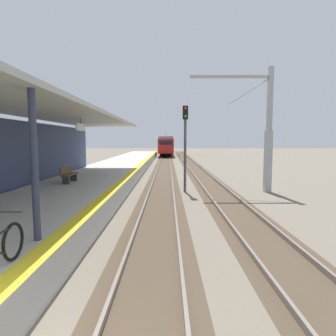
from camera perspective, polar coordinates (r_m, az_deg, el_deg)
name	(u,v)px	position (r m, az deg, el deg)	size (l,w,h in m)	color
station_platform	(96,181)	(19.84, -14.01, -2.48)	(5.00, 80.00, 0.91)	#B7B5AD
station_building_with_canopy	(21,151)	(14.52, -27.07, 2.95)	(4.85, 24.00, 4.43)	#4C4C4C
track_pair_nearest_platform	(163,179)	(23.27, -0.99, -2.16)	(2.34, 120.00, 0.16)	#4C3D2D
track_pair_middle	(205,179)	(23.46, 7.35, -2.14)	(2.34, 120.00, 0.16)	#4C3D2D
approaching_train	(166,145)	(60.59, -0.38, 4.58)	(2.93, 19.60, 4.76)	maroon
rail_signal_post	(185,140)	(17.49, 3.42, 5.64)	(0.32, 0.34, 5.20)	#4C4C4C
catenary_pylon_far_side	(264,133)	(18.43, 18.43, 6.63)	(5.00, 0.40, 7.50)	#9EA3A8
platform_bench	(68,174)	(16.22, -19.11, -1.08)	(0.45, 1.60, 0.88)	brown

